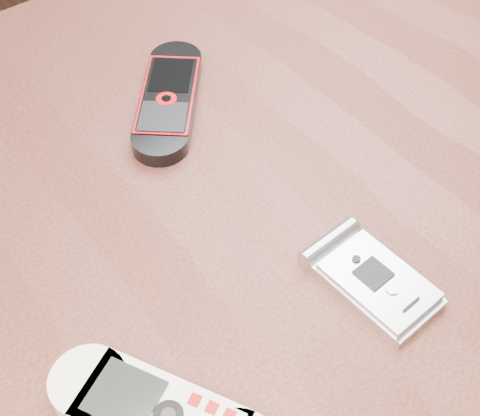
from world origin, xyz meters
TOP-DOWN VIEW (x-y plane):
  - table at (0.00, 0.00)m, footprint 1.20×0.80m
  - nokia_black_red at (0.04, 0.15)m, footprint 0.15×0.16m
  - motorola_razr at (0.04, -0.12)m, footprint 0.06×0.11m

SIDE VIEW (x-z plane):
  - table at x=0.00m, z-range 0.27..1.02m
  - motorola_razr at x=0.04m, z-range 0.75..0.77m
  - nokia_black_red at x=0.04m, z-range 0.75..0.77m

